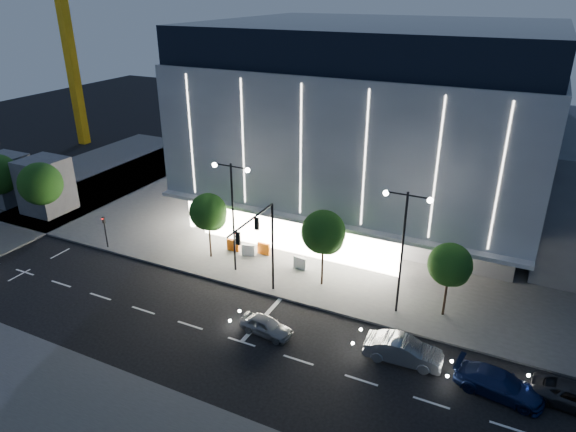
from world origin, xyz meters
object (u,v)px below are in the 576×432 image
(tree_mid, at_px, (324,234))
(tree_right, at_px, (450,267))
(tree_left, at_px, (209,214))
(street_lamp_west, at_px, (232,202))
(ped_signal_far, at_px, (105,229))
(car_third, at_px, (499,384))
(car_second, at_px, (403,350))
(car_lead, at_px, (266,326))
(barrier_b, at_px, (248,250))
(barrier_d, at_px, (300,263))
(barrier_a, at_px, (264,249))
(traffic_mast, at_px, (262,238))
(street_lamp_east, at_px, (404,236))
(car_fourth, at_px, (575,397))
(barrier_c, at_px, (233,245))

(tree_mid, xyz_separation_m, tree_right, (9.00, -0.00, -0.45))
(tree_left, bearing_deg, street_lamp_west, -18.94)
(ped_signal_far, distance_m, car_third, 32.38)
(tree_left, relative_size, car_second, 1.23)
(car_lead, relative_size, barrier_b, 3.28)
(street_lamp_west, xyz_separation_m, barrier_d, (4.53, 2.42, -5.31))
(car_lead, relative_size, car_second, 0.78)
(tree_left, height_order, car_third, tree_left)
(street_lamp_west, distance_m, tree_right, 16.19)
(car_second, bearing_deg, barrier_b, 60.36)
(barrier_b, relative_size, barrier_d, 1.00)
(barrier_a, height_order, barrier_b, same)
(car_third, xyz_separation_m, barrier_d, (-15.61, 7.61, -0.05))
(traffic_mast, relative_size, tree_left, 1.24)
(tree_right, height_order, car_third, tree_right)
(street_lamp_east, xyz_separation_m, tree_mid, (-5.97, 1.02, -1.62))
(tree_mid, xyz_separation_m, car_fourth, (16.91, -5.34, -3.72))
(tree_right, bearing_deg, street_lamp_west, -176.36)
(traffic_mast, relative_size, car_fourth, 1.60)
(street_lamp_west, height_order, car_lead, street_lamp_west)
(tree_left, bearing_deg, street_lamp_east, -3.65)
(street_lamp_west, xyz_separation_m, ped_signal_far, (-12.00, -1.50, -4.07))
(tree_mid, distance_m, barrier_a, 7.60)
(tree_left, distance_m, tree_right, 19.00)
(street_lamp_east, bearing_deg, tree_left, 176.35)
(tree_left, relative_size, barrier_b, 5.20)
(tree_right, xyz_separation_m, barrier_a, (-15.26, 2.26, -3.23))
(street_lamp_west, distance_m, car_second, 16.30)
(car_lead, xyz_separation_m, barrier_c, (-7.88, 8.76, 0.03))
(street_lamp_east, xyz_separation_m, ped_signal_far, (-25.00, -1.50, -4.07))
(car_third, bearing_deg, ped_signal_far, 90.81)
(traffic_mast, height_order, car_third, traffic_mast)
(street_lamp_west, xyz_separation_m, tree_right, (16.03, 1.02, -2.07))
(street_lamp_west, xyz_separation_m, tree_left, (-2.97, 1.02, -1.92))
(ped_signal_far, xyz_separation_m, car_lead, (18.00, -4.55, -1.27))
(car_lead, bearing_deg, street_lamp_east, -43.34)
(ped_signal_far, bearing_deg, car_lead, -14.19)
(car_third, relative_size, barrier_b, 4.37)
(tree_right, bearing_deg, street_lamp_east, -161.37)
(barrier_a, bearing_deg, street_lamp_east, -14.81)
(ped_signal_far, height_order, car_second, ped_signal_far)
(car_third, bearing_deg, tree_mid, 72.03)
(ped_signal_far, xyz_separation_m, barrier_b, (11.73, 4.02, -1.24))
(ped_signal_far, distance_m, tree_mid, 19.35)
(street_lamp_east, distance_m, tree_left, 16.12)
(barrier_b, bearing_deg, ped_signal_far, -177.00)
(traffic_mast, xyz_separation_m, ped_signal_far, (-16.00, 1.16, -3.14))
(street_lamp_west, bearing_deg, barrier_a, 76.82)
(car_lead, xyz_separation_m, barrier_b, (-6.27, 8.57, 0.03))
(street_lamp_west, height_order, street_lamp_east, same)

